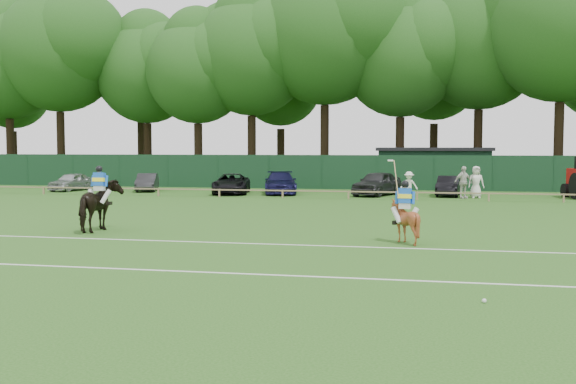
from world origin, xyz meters
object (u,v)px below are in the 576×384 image
(suv_black, at_px, (231,184))
(hatch_grey, at_px, (377,183))
(sedan_silver, at_px, (71,182))
(utility_shed, at_px, (434,168))
(spectator_right, at_px, (476,182))
(polo_ball, at_px, (484,301))
(horse_chestnut, at_px, (405,221))
(spectator_left, at_px, (409,185))
(sedan_navy, at_px, (280,183))
(estate_black, at_px, (449,186))
(spectator_mid, at_px, (463,182))
(horse_dark, at_px, (100,206))
(sedan_grey, at_px, (147,182))

(suv_black, distance_m, hatch_grey, 9.50)
(sedan_silver, bearing_deg, utility_shed, 26.40)
(spectator_right, xyz_separation_m, polo_ball, (-1.65, -28.41, -0.92))
(horse_chestnut, xyz_separation_m, spectator_left, (-0.45, 19.25, 0.10))
(sedan_navy, xyz_separation_m, estate_black, (10.80, 0.19, -0.09))
(hatch_grey, bearing_deg, spectator_left, -22.51)
(horse_chestnut, xyz_separation_m, sedan_navy, (-8.86, 21.40, 0.02))
(sedan_silver, relative_size, utility_shed, 0.45)
(spectator_right, height_order, polo_ball, spectator_right)
(utility_shed, bearing_deg, estate_black, -83.97)
(estate_black, height_order, spectator_mid, spectator_mid)
(hatch_grey, bearing_deg, spectator_mid, 4.75)
(horse_dark, distance_m, horse_chestnut, 11.05)
(horse_dark, height_order, sedan_navy, horse_dark)
(horse_dark, xyz_separation_m, spectator_left, (10.57, 18.50, -0.14))
(horse_chestnut, height_order, suv_black, horse_chestnut)
(horse_dark, xyz_separation_m, sedan_navy, (2.17, 20.65, -0.22))
(horse_chestnut, bearing_deg, polo_ball, 110.03)
(sedan_grey, height_order, estate_black, estate_black)
(horse_chestnut, xyz_separation_m, hatch_grey, (-2.51, 21.13, 0.07))
(horse_dark, height_order, spectator_right, spectator_right)
(hatch_grey, distance_m, estate_black, 4.48)
(spectator_left, bearing_deg, suv_black, 172.58)
(horse_chestnut, bearing_deg, estate_black, -88.02)
(sedan_grey, distance_m, spectator_right, 22.12)
(spectator_mid, distance_m, spectator_right, 0.98)
(sedan_navy, height_order, spectator_left, spectator_left)
(sedan_silver, distance_m, sedan_grey, 5.46)
(horse_chestnut, distance_m, spectator_right, 20.60)
(utility_shed, bearing_deg, horse_chestnut, -92.05)
(sedan_grey, bearing_deg, spectator_left, -26.51)
(horse_dark, bearing_deg, sedan_navy, -99.22)
(suv_black, xyz_separation_m, spectator_right, (15.51, -0.38, 0.30))
(utility_shed, bearing_deg, sedan_grey, -158.29)
(horse_dark, bearing_deg, estate_black, -125.12)
(suv_black, xyz_separation_m, sedan_navy, (3.15, 0.72, 0.06))
(sedan_silver, relative_size, spectator_right, 1.94)
(spectator_right, bearing_deg, sedan_navy, 165.43)
(sedan_grey, relative_size, estate_black, 0.98)
(sedan_grey, distance_m, sedan_navy, 9.70)
(sedan_grey, bearing_deg, utility_shed, 3.95)
(horse_chestnut, height_order, sedan_grey, horse_chestnut)
(horse_dark, height_order, suv_black, horse_dark)
(horse_dark, distance_m, sedan_navy, 20.77)
(utility_shed, bearing_deg, polo_ball, -88.81)
(horse_dark, relative_size, estate_black, 0.58)
(hatch_grey, height_order, utility_shed, utility_shed)
(spectator_left, bearing_deg, horse_dark, -120.10)
(horse_chestnut, distance_m, spectator_mid, 19.90)
(horse_chestnut, height_order, spectator_left, spectator_left)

